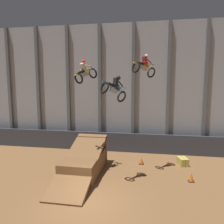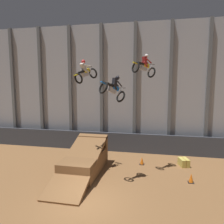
{
  "view_description": "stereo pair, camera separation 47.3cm",
  "coord_description": "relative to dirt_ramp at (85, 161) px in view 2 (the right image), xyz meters",
  "views": [
    {
      "loc": [
        3.05,
        -10.03,
        6.08
      ],
      "look_at": [
        0.45,
        4.75,
        4.1
      ],
      "focal_mm": 35.0,
      "sensor_mm": 36.0,
      "label": 1
    },
    {
      "loc": [
        3.52,
        -9.94,
        6.08
      ],
      "look_at": [
        0.45,
        4.75,
        4.1
      ],
      "focal_mm": 35.0,
      "sensor_mm": 36.0,
      "label": 2
    }
  ],
  "objects": [
    {
      "name": "rider_bike_left_air",
      "position": [
        0.03,
        0.24,
        6.05
      ],
      "size": [
        1.41,
        1.84,
        1.62
      ],
      "rotation": [
        0.27,
        0.0,
        -0.48
      ],
      "color": "black"
    },
    {
      "name": "rider_bike_right_air",
      "position": [
        3.9,
        0.92,
        6.44
      ],
      "size": [
        1.67,
        1.66,
        1.59
      ],
      "rotation": [
        -0.21,
        0.0,
        -0.79
      ],
      "color": "black"
    },
    {
      "name": "lower_barrier",
      "position": [
        1.29,
        4.82,
        0.11
      ],
      "size": [
        31.36,
        0.2,
        1.7
      ],
      "color": "#383D47",
      "rests_on": "ground_plane"
    },
    {
      "name": "traffic_cone_arena_edge",
      "position": [
        3.79,
        2.08,
        -0.46
      ],
      "size": [
        0.36,
        0.36,
        0.58
      ],
      "color": "black",
      "rests_on": "ground_plane"
    },
    {
      "name": "traffic_cone_near_ramp",
      "position": [
        6.97,
        -0.37,
        -0.46
      ],
      "size": [
        0.36,
        0.36,
        0.58
      ],
      "color": "black",
      "rests_on": "ground_plane"
    },
    {
      "name": "rider_bike_center_air",
      "position": [
        2.23,
        -1.12,
        5.02
      ],
      "size": [
        1.66,
        1.74,
        1.66
      ],
      "rotation": [
        -0.41,
        0.0,
        -0.73
      ],
      "color": "black"
    },
    {
      "name": "arena_back_wall",
      "position": [
        1.29,
        5.76,
        4.93
      ],
      "size": [
        32.0,
        0.4,
        11.34
      ],
      "color": "#A3A8B2",
      "rests_on": "ground_plane"
    },
    {
      "name": "ground_plane",
      "position": [
        1.29,
        -3.92,
        -0.74
      ],
      "size": [
        60.0,
        60.0,
        0.0
      ],
      "primitive_type": "plane",
      "color": "brown"
    },
    {
      "name": "dirt_ramp",
      "position": [
        0.0,
        0.0,
        0.0
      ],
      "size": [
        2.25,
        6.5,
        2.25
      ],
      "color": "brown",
      "rests_on": "ground_plane"
    },
    {
      "name": "hay_bale_trackside",
      "position": [
        6.84,
        2.4,
        -0.46
      ],
      "size": [
        0.83,
        1.03,
        0.57
      ],
      "rotation": [
        0.0,
        0.0,
        1.86
      ],
      "color": "#CCB751",
      "rests_on": "ground_plane"
    }
  ]
}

